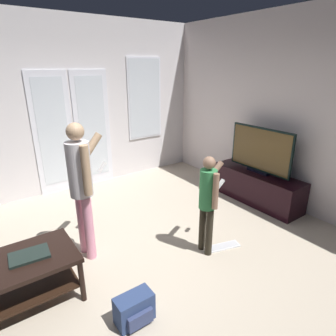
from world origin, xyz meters
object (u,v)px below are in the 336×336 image
object	(u,v)px
coffee_table	(16,274)
flat_screen_tv	(260,150)
person_adult	(82,180)
person_child	(208,197)
loose_keyboard	(222,247)
laptop_closed	(29,255)
backpack	(135,309)
tv_stand	(256,187)

from	to	relation	value
coffee_table	flat_screen_tv	world-z (taller)	flat_screen_tv
person_adult	person_child	size ratio (longest dim) A/B	1.31
flat_screen_tv	loose_keyboard	size ratio (longest dim) A/B	2.34
person_adult	laptop_closed	xyz separation A→B (m)	(-0.66, -0.37, -0.44)
coffee_table	person_adult	size ratio (longest dim) A/B	0.67
person_child	flat_screen_tv	bearing A→B (deg)	18.21
backpack	person_child	bearing A→B (deg)	18.00
coffee_table	backpack	size ratio (longest dim) A/B	3.20
flat_screen_tv	loose_keyboard	bearing A→B (deg)	-156.52
person_adult	person_child	world-z (taller)	person_adult
flat_screen_tv	person_child	world-z (taller)	flat_screen_tv
person_child	person_adult	bearing A→B (deg)	146.37
coffee_table	tv_stand	distance (m)	3.49
tv_stand	laptop_closed	bearing A→B (deg)	-177.85
tv_stand	loose_keyboard	bearing A→B (deg)	-156.68
tv_stand	flat_screen_tv	size ratio (longest dim) A/B	1.38
laptop_closed	coffee_table	bearing A→B (deg)	-175.56
backpack	laptop_closed	distance (m)	1.05
coffee_table	loose_keyboard	world-z (taller)	coffee_table
person_child	loose_keyboard	bearing A→B (deg)	-18.98
person_child	loose_keyboard	world-z (taller)	person_child
flat_screen_tv	laptop_closed	size ratio (longest dim) A/B	3.23
flat_screen_tv	person_adult	distance (m)	2.71
tv_stand	laptop_closed	distance (m)	3.36
person_child	backpack	size ratio (longest dim) A/B	3.62
person_child	laptop_closed	distance (m)	1.85
laptop_closed	loose_keyboard	bearing A→B (deg)	-8.10
backpack	laptop_closed	bearing A→B (deg)	129.42
coffee_table	laptop_closed	bearing A→B (deg)	-0.25
flat_screen_tv	loose_keyboard	distance (m)	1.69
tv_stand	backpack	xyz separation A→B (m)	(-2.72, -0.89, -0.12)
loose_keyboard	person_child	bearing A→B (deg)	161.02
backpack	person_adult	bearing A→B (deg)	88.52
person_adult	loose_keyboard	bearing A→B (deg)	-31.59
person_adult	backpack	size ratio (longest dim) A/B	4.75
coffee_table	loose_keyboard	size ratio (longest dim) A/B	2.27
backpack	flat_screen_tv	bearing A→B (deg)	18.12
person_child	loose_keyboard	xyz separation A→B (m)	(0.21, -0.07, -0.69)
person_adult	person_child	xyz separation A→B (m)	(1.14, -0.76, -0.22)
backpack	loose_keyboard	size ratio (longest dim) A/B	0.71
coffee_table	flat_screen_tv	xyz separation A→B (m)	(3.48, 0.13, 0.51)
flat_screen_tv	laptop_closed	bearing A→B (deg)	-177.79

